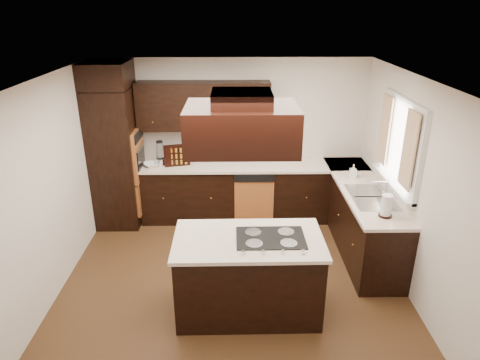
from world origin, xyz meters
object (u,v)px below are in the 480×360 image
Objects in this scene: island at (248,276)px; range_hood at (242,128)px; oven_column at (116,158)px; spice_rack at (177,155)px.

range_hood is at bearing -137.08° from island.
oven_column is 2.99m from island.
oven_column is at bearing 131.29° from island.
oven_column reaches higher than island.
island is (1.95, -2.18, -0.62)m from oven_column.
range_hood is at bearing -50.26° from oven_column.
spice_rack is at bearing 3.65° from oven_column.
island is 1.72m from range_hood.
oven_column is at bearing 129.74° from range_hood.
oven_column is 1.37× the size of island.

